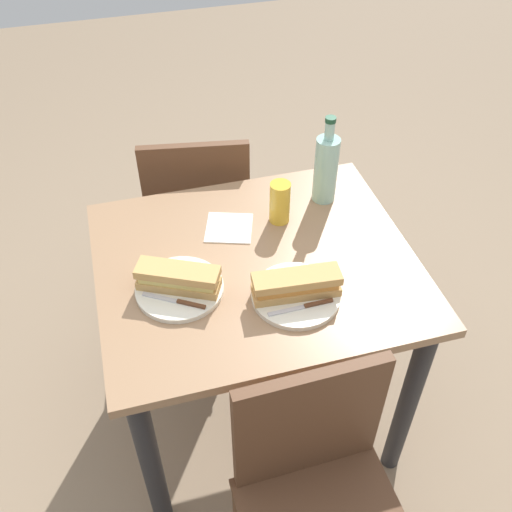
{
  "coord_description": "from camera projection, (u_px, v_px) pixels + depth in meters",
  "views": [
    {
      "loc": [
        0.32,
        1.18,
        1.95
      ],
      "look_at": [
        0.0,
        0.0,
        0.79
      ],
      "focal_mm": 41.06,
      "sensor_mm": 36.0,
      "label": 1
    }
  ],
  "objects": [
    {
      "name": "knife_far",
      "position": [
        305.0,
        306.0,
        1.54
      ],
      "size": [
        0.18,
        0.01,
        0.01
      ],
      "color": "silver",
      "rests_on": "plate_far"
    },
    {
      "name": "knife_near",
      "position": [
        178.0,
        301.0,
        1.56
      ],
      "size": [
        0.16,
        0.1,
        0.01
      ],
      "color": "silver",
      "rests_on": "plate_near"
    },
    {
      "name": "plate_near",
      "position": [
        180.0,
        288.0,
        1.6
      ],
      "size": [
        0.24,
        0.24,
        0.01
      ],
      "primitive_type": "cylinder",
      "color": "silver",
      "rests_on": "dining_table"
    },
    {
      "name": "plate_far",
      "position": [
        296.0,
        295.0,
        1.59
      ],
      "size": [
        0.24,
        0.24,
        0.01
      ],
      "primitive_type": "cylinder",
      "color": "silver",
      "rests_on": "dining_table"
    },
    {
      "name": "chair_near",
      "position": [
        199.0,
        212.0,
        2.28
      ],
      "size": [
        0.46,
        0.46,
        0.88
      ],
      "color": "brown",
      "rests_on": "ground"
    },
    {
      "name": "baguette_sandwich_near",
      "position": [
        178.0,
        278.0,
        1.58
      ],
      "size": [
        0.23,
        0.16,
        0.07
      ],
      "color": "tan",
      "rests_on": "plate_near"
    },
    {
      "name": "baguette_sandwich_far",
      "position": [
        296.0,
        284.0,
        1.56
      ],
      "size": [
        0.24,
        0.09,
        0.07
      ],
      "color": "tan",
      "rests_on": "plate_far"
    },
    {
      "name": "ground_plane",
      "position": [
        256.0,
        407.0,
        2.22
      ],
      "size": [
        8.0,
        8.0,
        0.0
      ],
      "primitive_type": "plane",
      "color": "#8C755B"
    },
    {
      "name": "chair_far",
      "position": [
        317.0,
        495.0,
        1.46
      ],
      "size": [
        0.41,
        0.41,
        0.88
      ],
      "color": "brown",
      "rests_on": "ground"
    },
    {
      "name": "water_bottle",
      "position": [
        326.0,
        168.0,
        1.83
      ],
      "size": [
        0.07,
        0.07,
        0.3
      ],
      "color": "#99C6B7",
      "rests_on": "dining_table"
    },
    {
      "name": "paper_napkin",
      "position": [
        229.0,
        228.0,
        1.8
      ],
      "size": [
        0.18,
        0.18,
        0.0
      ],
      "primitive_type": "cube",
      "rotation": [
        0.0,
        0.0,
        -0.32
      ],
      "color": "white",
      "rests_on": "dining_table"
    },
    {
      "name": "beer_glass",
      "position": [
        280.0,
        202.0,
        1.78
      ],
      "size": [
        0.06,
        0.06,
        0.14
      ],
      "primitive_type": "cylinder",
      "color": "gold",
      "rests_on": "dining_table"
    },
    {
      "name": "dining_table",
      "position": [
        256.0,
        295.0,
        1.79
      ],
      "size": [
        0.92,
        0.78,
        0.77
      ],
      "color": "#997251",
      "rests_on": "ground"
    }
  ]
}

